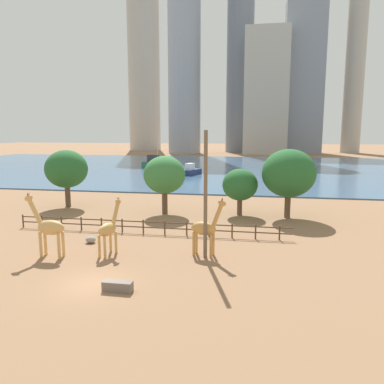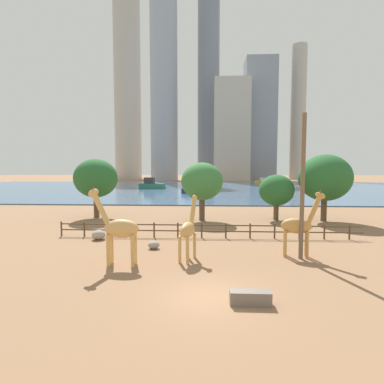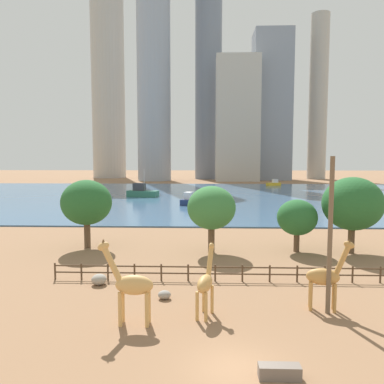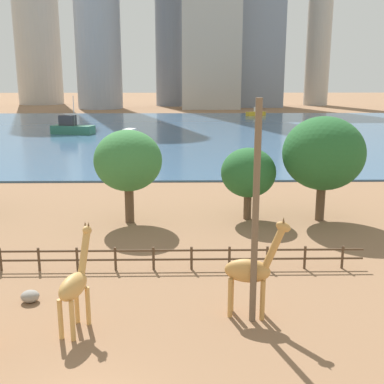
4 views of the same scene
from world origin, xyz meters
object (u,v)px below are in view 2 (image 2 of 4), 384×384
(boulder_by_pole, at_px, (154,245))
(tree_center_broad, at_px, (277,190))
(utility_pole, at_px, (303,187))
(tree_right_tall, at_px, (202,182))
(boat_ferry, at_px, (152,185))
(boulder_near_fence, at_px, (99,235))
(boat_tug, at_px, (261,181))
(giraffe_tall, at_px, (299,226))
(giraffe_companion, at_px, (188,229))
(tree_left_small, at_px, (325,178))
(tree_left_large, at_px, (96,178))
(feeding_trough, at_px, (250,298))
(boat_sailboat, at_px, (190,189))
(giraffe_young, at_px, (119,228))

(boulder_by_pole, height_order, tree_center_broad, tree_center_broad)
(utility_pole, height_order, tree_right_tall, utility_pole)
(boulder_by_pole, relative_size, boat_ferry, 0.11)
(boulder_near_fence, height_order, tree_right_tall, tree_right_tall)
(boat_tug, bearing_deg, giraffe_tall, 57.82)
(boulder_by_pole, distance_m, tree_right_tall, 13.64)
(tree_center_broad, relative_size, boat_ferry, 0.68)
(giraffe_companion, height_order, tree_left_small, tree_left_small)
(giraffe_tall, height_order, tree_left_large, tree_left_large)
(giraffe_companion, relative_size, utility_pole, 0.46)
(boulder_near_fence, bearing_deg, tree_left_large, 111.47)
(giraffe_tall, distance_m, feeding_trough, 8.71)
(tree_left_small, bearing_deg, giraffe_companion, -133.24)
(tree_left_large, relative_size, boat_tug, 1.37)
(tree_center_broad, height_order, boat_tug, tree_center_broad)
(boulder_by_pole, height_order, boat_ferry, boat_ferry)
(boulder_near_fence, relative_size, boat_sailboat, 0.18)
(giraffe_tall, relative_size, boat_sailboat, 0.76)
(boulder_by_pole, distance_m, boat_sailboat, 50.32)
(boulder_by_pole, relative_size, boat_sailboat, 0.14)
(giraffe_young, xyz_separation_m, feeding_trough, (7.37, -5.00, -2.01))
(tree_left_large, xyz_separation_m, tree_right_tall, (13.02, -1.55, -0.29))
(tree_center_broad, height_order, tree_right_tall, tree_right_tall)
(giraffe_companion, xyz_separation_m, boat_ferry, (-15.27, 67.40, -0.72))
(utility_pole, bearing_deg, giraffe_companion, -175.26)
(utility_pole, relative_size, boat_tug, 1.81)
(giraffe_young, relative_size, boat_tug, 0.94)
(tree_right_tall, bearing_deg, giraffe_tall, -64.12)
(giraffe_tall, xyz_separation_m, tree_left_small, (7.08, 14.34, 2.80))
(boulder_near_fence, xyz_separation_m, tree_left_large, (-4.51, 11.46, 4.39))
(utility_pole, bearing_deg, feeding_trough, -121.60)
(boulder_by_pole, bearing_deg, boat_ferry, 100.92)
(tree_left_large, distance_m, boat_tug, 96.14)
(utility_pole, bearing_deg, boat_ferry, 108.78)
(boulder_by_pole, xyz_separation_m, boat_sailboat, (-0.46, 50.31, 0.77))
(giraffe_tall, distance_m, tree_right_tall, 15.78)
(giraffe_young, distance_m, boat_tug, 110.64)
(feeding_trough, height_order, tree_center_broad, tree_center_broad)
(giraffe_young, height_order, boulder_near_fence, giraffe_young)
(boat_ferry, relative_size, boat_tug, 1.49)
(utility_pole, height_order, boat_ferry, utility_pole)
(tree_center_broad, bearing_deg, boulder_by_pole, -132.07)
(boulder_by_pole, xyz_separation_m, boat_ferry, (-12.51, 64.84, 1.03))
(giraffe_companion, relative_size, boat_ferry, 0.55)
(giraffe_companion, bearing_deg, tree_center_broad, -13.61)
(boulder_by_pole, distance_m, tree_center_broad, 18.12)
(giraffe_tall, xyz_separation_m, boulder_near_fence, (-15.33, 4.14, -1.73))
(giraffe_young, relative_size, feeding_trough, 2.73)
(giraffe_young, distance_m, tree_right_tall, 17.25)
(giraffe_tall, xyz_separation_m, boat_tug, (15.84, 104.78, -1.20))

